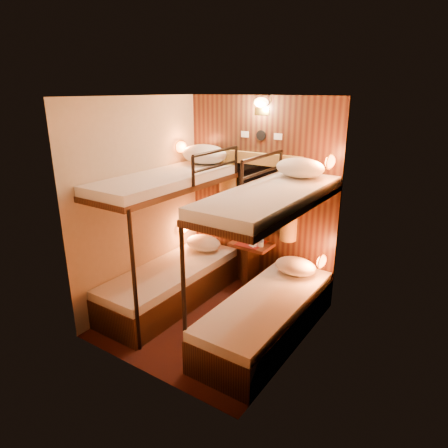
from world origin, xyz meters
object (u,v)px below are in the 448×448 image
Objects in this scene: bottle_left at (244,234)px; bottle_right at (261,237)px; bunk_right at (268,288)px; table at (251,261)px; bunk_left at (170,259)px.

bottle_right is at bearing -2.42° from bottle_left.
bunk_right reaches higher than table.
bunk_right is 2.90× the size of table.
bunk_right is at bearing -45.42° from bottle_left.
bunk_left is 0.96m from bottle_left.
bottle_right is (0.25, -0.01, 0.01)m from bottle_left.
bunk_left reaches higher than table.
bottle_right is at bearing 43.57° from bunk_left.
bunk_left is at bearing -136.43° from bottle_right.
bunk_right is 7.08× the size of bottle_right.
bunk_left is 1.11m from bottle_right.
bunk_left reaches higher than bottle_right.
bottle_left reaches higher than table.
bunk_right is at bearing -56.17° from bottle_right.
bunk_left is 1.02m from table.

